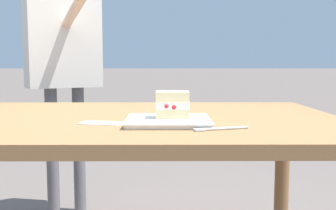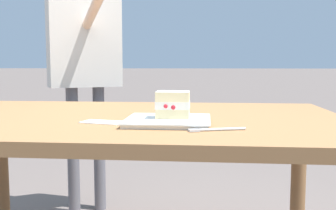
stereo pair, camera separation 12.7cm
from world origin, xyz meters
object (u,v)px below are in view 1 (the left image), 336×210
object	(u,v)px
patio_table	(120,138)
dessert_plate	(168,121)
cake_slice	(172,105)
dessert_fork	(217,129)
paper_napkin	(101,123)
diner_person	(63,45)

from	to	relation	value
patio_table	dessert_plate	xyz separation A→B (m)	(0.18, -0.18, 0.09)
dessert_plate	cake_slice	bearing A→B (deg)	46.75
dessert_plate	cake_slice	size ratio (longest dim) A/B	2.50
dessert_fork	patio_table	bearing A→B (deg)	135.71
paper_napkin	dessert_plate	bearing A→B (deg)	0.93
dessert_plate	dessert_fork	xyz separation A→B (m)	(0.14, -0.13, -0.00)
dessert_plate	cake_slice	world-z (taller)	cake_slice
paper_napkin	diner_person	distance (m)	1.20
paper_napkin	cake_slice	bearing A→B (deg)	4.68
patio_table	paper_napkin	xyz separation A→B (m)	(-0.04, -0.18, 0.08)
patio_table	cake_slice	distance (m)	0.29
dessert_plate	diner_person	size ratio (longest dim) A/B	0.18
cake_slice	paper_napkin	size ratio (longest dim) A/B	0.72
dessert_plate	paper_napkin	bearing A→B (deg)	-179.07
cake_slice	diner_person	xyz separation A→B (m)	(-0.62, 1.07, 0.25)
dessert_fork	diner_person	size ratio (longest dim) A/B	0.11
dessert_fork	paper_napkin	distance (m)	0.38
dessert_fork	diner_person	world-z (taller)	diner_person
patio_table	dessert_plate	world-z (taller)	dessert_plate
cake_slice	dessert_fork	size ratio (longest dim) A/B	0.65
cake_slice	paper_napkin	bearing A→B (deg)	-175.32
diner_person	dessert_plate	bearing A→B (deg)	-60.75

